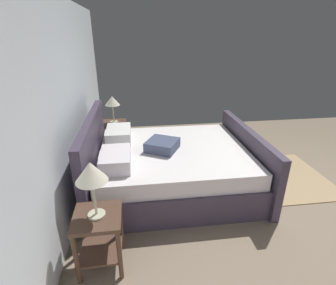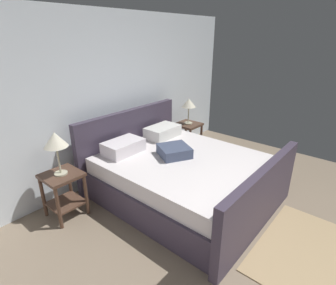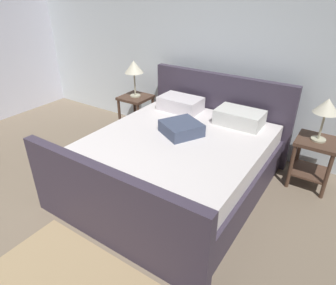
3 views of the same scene
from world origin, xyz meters
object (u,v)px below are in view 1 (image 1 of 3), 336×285
(bed, at_px, (170,165))
(table_lamp_left, at_px, (91,174))
(nightstand_left, at_px, (99,232))
(nightstand_right, at_px, (115,132))
(table_lamp_right, at_px, (112,102))

(bed, bearing_deg, table_lamp_left, 146.40)
(bed, distance_m, nightstand_left, 1.58)
(nightstand_right, bearing_deg, nightstand_left, 179.66)
(table_lamp_left, bearing_deg, nightstand_left, -82.87)
(bed, relative_size, nightstand_right, 3.88)
(bed, bearing_deg, nightstand_left, 146.40)
(table_lamp_right, height_order, table_lamp_left, table_lamp_left)
(bed, relative_size, nightstand_left, 3.88)
(nightstand_left, bearing_deg, nightstand_right, -0.34)
(bed, xyz_separation_m, table_lamp_right, (1.32, 0.86, 0.65))
(bed, relative_size, table_lamp_left, 4.24)
(table_lamp_right, bearing_deg, table_lamp_left, 179.66)
(nightstand_right, distance_m, nightstand_left, 2.64)
(table_lamp_right, height_order, nightstand_left, table_lamp_right)
(nightstand_right, height_order, table_lamp_left, table_lamp_left)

